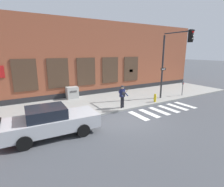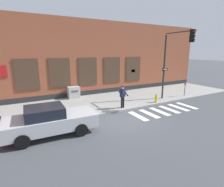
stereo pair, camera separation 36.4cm
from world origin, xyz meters
The scene contains 10 objects.
ground_plane centered at (0.00, 0.00, 0.00)m, with size 160.00×160.00×0.00m, color #424449.
sidewalk centered at (0.00, 4.27, 0.06)m, with size 28.00×5.42×0.11m.
building_backdrop centered at (0.00, 8.97, 3.52)m, with size 28.00×4.06×7.06m.
crosswalk centered at (3.31, 0.26, 0.01)m, with size 5.20×1.90×0.01m.
red_car centered at (-4.67, 0.30, 0.77)m, with size 4.66×2.10×1.53m.
busker centered at (0.78, 1.97, 1.06)m, with size 0.76×0.61×1.67m.
traffic_light centered at (5.36, 1.62, 3.95)m, with size 0.60×2.83×5.61m.
parking_meter centered at (7.81, 2.25, 1.06)m, with size 0.13×0.11×1.44m.
utility_box centered at (-1.58, 6.52, 0.63)m, with size 1.03×0.70×1.03m.
fire_hydrant centered at (3.98, 1.91, 0.46)m, with size 0.38×0.20×0.70m.
Camera 2 is at (-5.85, -8.54, 4.19)m, focal length 28.00 mm.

